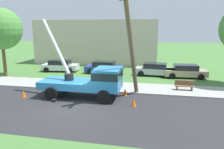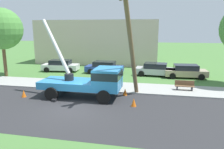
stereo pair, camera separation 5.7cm
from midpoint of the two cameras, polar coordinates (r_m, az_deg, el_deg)
The scene contains 15 objects.
ground_plane at distance 26.09m, azimuth -0.41°, elevation 0.37°, with size 120.00×120.00×0.00m, color #477538.
road_asphalt at distance 14.99m, azimuth -10.01°, elevation -8.71°, with size 80.00×8.17×0.01m, color #2B2B2D.
sidewalk_strip at distance 20.19m, azimuth -4.06°, elevation -2.99°, with size 80.00×3.37×0.10m, color #9E9E99.
utility_truck at distance 16.69m, azimuth -5.53°, elevation -1.40°, with size 6.77×3.20×5.98m.
leaning_utility_pole at distance 15.83m, azimuth 4.77°, elevation 8.48°, with size 1.08×4.04×8.42m.
traffic_cone_ahead at distance 15.15m, azimuth 5.60°, elevation -7.24°, with size 0.36×0.36×0.56m, color orange.
traffic_cone_behind at distance 18.35m, azimuth -22.14°, elevation -4.66°, with size 0.36×0.36×0.56m, color orange.
traffic_cone_curbside at distance 17.52m, azimuth 3.33°, elevation -4.53°, with size 0.36×0.36×0.56m, color orange.
parked_sedan_white at distance 27.86m, azimuth -13.41°, elevation 2.27°, with size 4.56×2.30×1.42m.
parked_sedan_blue at distance 25.89m, azimuth -2.14°, elevation 1.87°, with size 4.45×2.11×1.42m.
parked_sedan_silver at distance 25.05m, azimuth 11.12°, elevation 1.31°, with size 4.54×2.27×1.42m.
parked_sedan_tan at distance 24.86m, azimuth 18.50°, elevation 0.83°, with size 4.51×2.20×1.42m.
park_bench at distance 19.60m, azimuth 18.25°, elevation -2.79°, with size 1.60×0.45×0.90m.
roadside_tree_near at distance 26.72m, azimuth -27.00°, elevation 10.54°, with size 4.43×4.43×7.41m.
lowrise_building_backdrop at distance 33.83m, azimuth -3.85°, elevation 8.48°, with size 18.00×6.00×6.40m, color beige.
Camera 1 is at (5.24, -13.02, 5.25)m, focal length 35.07 mm.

